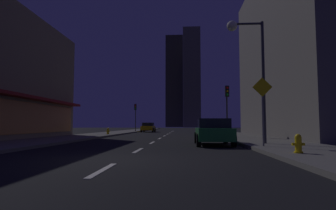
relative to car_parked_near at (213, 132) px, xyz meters
The scene contains 15 objects.
ground_plane 25.58m from the car_parked_near, 98.10° to the left, with size 78.00×136.00×0.10m, color black.
sidewalk_right 25.55m from the car_parked_near, 82.35° to the left, with size 4.00×76.00×0.15m, color #605E59.
sidewalk_left 27.45m from the car_parked_near, 112.72° to the left, with size 4.00×76.00×0.15m, color #605E59.
lane_marking_center 12.65m from the car_parked_near, 106.56° to the left, with size 0.16×43.80×0.01m.
building_apartment_right 15.94m from the car_parked_near, 40.50° to the left, with size 11.00×20.00×15.45m, color slate.
skyscraper_distant_tall 126.37m from the car_parked_near, 93.04° to the left, with size 8.72×7.07×46.54m, color #322F25.
skyscraper_distant_mid 109.55m from the car_parked_near, 89.07° to the left, with size 7.65×8.28×44.37m, color #5B5744.
car_parked_near is the anchor object (origin of this frame).
car_parked_far 28.08m from the car_parked_near, 104.85° to the left, with size 1.98×4.24×1.45m.
fire_hydrant_yellow_near 6.15m from the car_parked_near, 68.01° to the right, with size 0.42×0.30×0.65m.
fire_hydrant_far_left 15.88m from the car_parked_near, 126.74° to the left, with size 0.42×0.30×0.65m.
traffic_light_near_right 7.86m from the car_parked_near, 75.26° to the left, with size 0.32×0.48×4.20m.
traffic_light_far_left 28.04m from the car_parked_near, 109.02° to the left, with size 0.32×0.48×4.20m.
street_lamp_right 4.73m from the car_parked_near, 22.29° to the right, with size 1.96×0.56×6.58m.
pedestrian_crossing_sign 3.52m from the car_parked_near, 52.42° to the right, with size 0.91×0.08×3.15m.
Camera 1 is at (2.01, -8.74, 1.11)m, focal length 29.45 mm.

